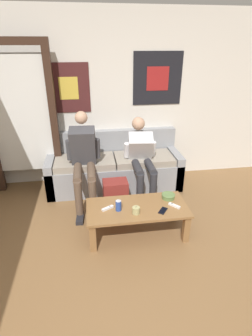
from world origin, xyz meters
name	(u,v)px	position (x,y,z in m)	size (l,w,h in m)	color
ground_plane	(148,310)	(0.00, 0.00, 0.00)	(18.00, 18.00, 0.00)	brown
wall_back	(114,101)	(0.00, 2.58, 1.28)	(10.00, 0.07, 2.55)	silver
door_frame	(20,112)	(-1.35, 2.36, 1.20)	(1.00, 0.10, 2.15)	#382319
couch	(114,168)	(-0.05, 2.23, 0.30)	(2.03, 0.70, 0.84)	gray
coffee_table	(137,211)	(0.09, 1.03, 0.31)	(1.16, 0.55, 0.37)	olive
person_seated_adult	(84,157)	(-0.50, 1.86, 0.68)	(0.47, 0.91, 1.25)	brown
person_seated_teen	(142,156)	(0.31, 1.91, 0.62)	(0.47, 0.96, 1.11)	#2D2D33
backpack	(116,196)	(-0.10, 1.57, 0.20)	(0.33, 0.27, 0.42)	maroon
ceramic_bowl	(168,196)	(0.50, 1.16, 0.40)	(0.16, 0.16, 0.06)	#607F47
pillar_candle	(136,210)	(0.05, 0.90, 0.41)	(0.08, 0.08, 0.09)	tan
drink_can_blue	(118,206)	(-0.13, 0.99, 0.43)	(0.07, 0.07, 0.12)	#28479E
game_controller_near_left	(108,208)	(-0.25, 1.03, 0.38)	(0.14, 0.10, 0.03)	white
game_controller_near_right	(174,206)	(0.51, 0.97, 0.38)	(0.12, 0.13, 0.03)	white
cell_phone	(163,211)	(0.36, 0.90, 0.37)	(0.13, 0.15, 0.01)	black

